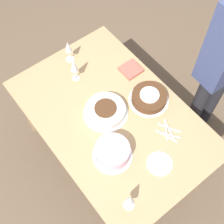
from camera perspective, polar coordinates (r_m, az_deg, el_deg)
The scene contains 11 objects.
ground_plane at distance 2.96m, azimuth -0.00°, elevation -7.73°, with size 12.00×12.00×0.00m, color brown.
dining_table at distance 2.38m, azimuth -0.00°, elevation -1.85°, with size 1.51×0.99×0.75m.
cake_center_white at distance 2.26m, azimuth -1.19°, elevation 0.23°, with size 0.33×0.33×0.08m.
cake_front_chocolate at distance 2.34m, azimuth 6.79°, elevation 2.62°, with size 0.30×0.30×0.08m.
cake_back_decorated at distance 2.09m, azimuth 0.07°, elevation -7.37°, with size 0.28×0.28×0.12m.
wine_glass_near at distance 2.50m, azimuth -8.03°, elevation 11.56°, with size 0.07×0.07×0.20m.
wine_glass_far at distance 2.36m, azimuth -7.01°, elevation 8.44°, with size 0.06×0.06×0.23m.
wine_glass_extra at distance 1.93m, azimuth 3.28°, elevation -15.76°, with size 0.07×0.07×0.19m.
dessert_plate_left at distance 2.15m, azimuth 8.68°, elevation -9.33°, with size 0.17×0.17×0.01m.
fork_pile at distance 2.25m, azimuth 10.18°, elevation -3.58°, with size 0.19×0.14×0.01m.
napkin_stack at distance 2.51m, azimuth 3.45°, elevation 7.77°, with size 0.15×0.15×0.02m.
Camera 1 is at (-0.88, 0.69, 2.74)m, focal length 50.00 mm.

